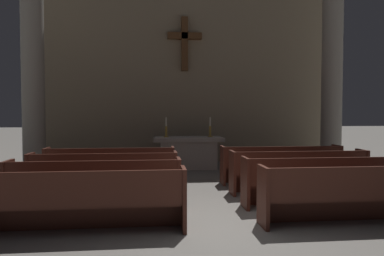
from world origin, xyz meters
TOP-DOWN VIEW (x-y plane):
  - ground_plane at (0.00, 0.00)m, footprint 80.00×80.00m
  - pew_left_row_1 at (-2.11, -0.04)m, footprint 3.04×0.50m
  - pew_left_row_2 at (-2.11, 1.07)m, footprint 3.04×0.50m
  - pew_left_row_3 at (-2.11, 2.18)m, footprint 3.04×0.50m
  - pew_left_row_4 at (-2.11, 3.29)m, footprint 3.04×0.50m
  - pew_right_row_1 at (2.11, -0.04)m, footprint 3.04×0.50m
  - pew_right_row_2 at (2.11, 1.07)m, footprint 3.04×0.50m
  - pew_right_row_3 at (2.11, 2.18)m, footprint 3.04×0.50m
  - pew_right_row_4 at (2.11, 3.29)m, footprint 3.04×0.50m
  - column_left_second at (-4.63, 5.66)m, footprint 0.97×0.97m
  - column_right_second at (4.63, 5.66)m, footprint 0.97×0.97m
  - altar at (0.00, 5.88)m, footprint 2.20×0.90m
  - candlestick_left at (-0.70, 5.88)m, footprint 0.16×0.16m
  - candlestick_right at (0.70, 5.88)m, footprint 0.16×0.16m
  - apse_with_cross at (0.00, 7.55)m, footprint 10.30×0.48m

SIDE VIEW (x-z plane):
  - ground_plane at x=0.00m, z-range 0.00..0.00m
  - pew_left_row_1 at x=-2.11m, z-range 0.00..0.95m
  - pew_left_row_2 at x=-2.11m, z-range 0.00..0.95m
  - pew_left_row_3 at x=-2.11m, z-range 0.00..0.95m
  - pew_left_row_4 at x=-2.11m, z-range 0.00..0.95m
  - pew_right_row_1 at x=2.11m, z-range 0.00..0.95m
  - pew_right_row_2 at x=2.11m, z-range 0.00..0.95m
  - pew_right_row_3 at x=2.11m, z-range 0.00..0.95m
  - pew_right_row_4 at x=2.11m, z-range 0.00..0.95m
  - altar at x=0.00m, z-range 0.03..1.04m
  - candlestick_left at x=-0.70m, z-range 0.89..1.52m
  - candlestick_right at x=0.70m, z-range 0.89..1.52m
  - column_left_second at x=-4.63m, z-range -0.09..6.70m
  - column_right_second at x=4.63m, z-range -0.09..6.70m
  - apse_with_cross at x=0.00m, z-range 0.00..7.65m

